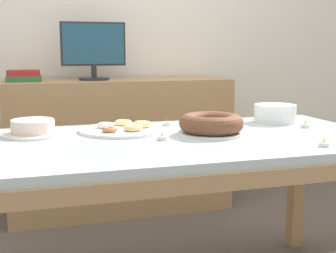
{
  "coord_description": "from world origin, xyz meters",
  "views": [
    {
      "loc": [
        -0.6,
        -1.82,
        1.12
      ],
      "look_at": [
        -0.07,
        -0.06,
        0.81
      ],
      "focal_mm": 50.0,
      "sensor_mm": 36.0,
      "label": 1
    }
  ],
  "objects_px": {
    "cake_chocolate_round": "(33,129)",
    "tealight_near_cakes": "(162,138)",
    "book_stack": "(24,76)",
    "plate_stack": "(275,113)",
    "computer_monitor": "(93,51)",
    "tealight_near_front": "(305,126)",
    "pastry_platter": "(123,129)",
    "tealight_right_edge": "(324,144)",
    "cake_golden_bundt": "(211,124)",
    "tealight_left_edge": "(167,123)",
    "tealight_centre": "(207,123)"
  },
  "relations": [
    {
      "from": "cake_chocolate_round",
      "to": "tealight_near_cakes",
      "type": "relative_size",
      "value": 6.54
    },
    {
      "from": "book_stack",
      "to": "plate_stack",
      "type": "relative_size",
      "value": 1.05
    },
    {
      "from": "computer_monitor",
      "to": "tealight_near_front",
      "type": "height_order",
      "value": "computer_monitor"
    },
    {
      "from": "pastry_platter",
      "to": "tealight_right_edge",
      "type": "xyz_separation_m",
      "value": [
        0.67,
        -0.55,
        -0.0
      ]
    },
    {
      "from": "book_stack",
      "to": "cake_golden_bundt",
      "type": "xyz_separation_m",
      "value": [
        0.77,
        -1.26,
        -0.15
      ]
    },
    {
      "from": "cake_chocolate_round",
      "to": "plate_stack",
      "type": "bearing_deg",
      "value": 1.24
    },
    {
      "from": "computer_monitor",
      "to": "cake_chocolate_round",
      "type": "xyz_separation_m",
      "value": [
        -0.42,
        -1.06,
        -0.32
      ]
    },
    {
      "from": "computer_monitor",
      "to": "plate_stack",
      "type": "xyz_separation_m",
      "value": [
        0.76,
        -1.03,
        -0.31
      ]
    },
    {
      "from": "tealight_near_front",
      "to": "tealight_right_edge",
      "type": "bearing_deg",
      "value": -114.16
    },
    {
      "from": "cake_chocolate_round",
      "to": "tealight_left_edge",
      "type": "bearing_deg",
      "value": 7.99
    },
    {
      "from": "cake_golden_bundt",
      "to": "computer_monitor",
      "type": "bearing_deg",
      "value": 104.3
    },
    {
      "from": "tealight_centre",
      "to": "plate_stack",
      "type": "bearing_deg",
      "value": -3.42
    },
    {
      "from": "computer_monitor",
      "to": "tealight_near_front",
      "type": "relative_size",
      "value": 10.6
    },
    {
      "from": "tealight_centre",
      "to": "computer_monitor",
      "type": "bearing_deg",
      "value": 111.54
    },
    {
      "from": "cake_golden_bundt",
      "to": "pastry_platter",
      "type": "distance_m",
      "value": 0.4
    },
    {
      "from": "cake_chocolate_round",
      "to": "tealight_centre",
      "type": "distance_m",
      "value": 0.82
    },
    {
      "from": "cake_chocolate_round",
      "to": "plate_stack",
      "type": "distance_m",
      "value": 1.18
    },
    {
      "from": "book_stack",
      "to": "tealight_near_front",
      "type": "relative_size",
      "value": 5.53
    },
    {
      "from": "tealight_right_edge",
      "to": "tealight_centre",
      "type": "distance_m",
      "value": 0.65
    },
    {
      "from": "tealight_right_edge",
      "to": "tealight_centre",
      "type": "xyz_separation_m",
      "value": [
        -0.24,
        0.61,
        0.0
      ]
    },
    {
      "from": "plate_stack",
      "to": "tealight_near_front",
      "type": "bearing_deg",
      "value": -74.32
    },
    {
      "from": "computer_monitor",
      "to": "tealight_near_cakes",
      "type": "xyz_separation_m",
      "value": [
        0.08,
        -1.32,
        -0.34
      ]
    },
    {
      "from": "tealight_right_edge",
      "to": "tealight_left_edge",
      "type": "xyz_separation_m",
      "value": [
        -0.43,
        0.65,
        0.0
      ]
    },
    {
      "from": "pastry_platter",
      "to": "cake_golden_bundt",
      "type": "bearing_deg",
      "value": -27.94
    },
    {
      "from": "tealight_near_cakes",
      "to": "computer_monitor",
      "type": "bearing_deg",
      "value": 93.64
    },
    {
      "from": "book_stack",
      "to": "cake_chocolate_round",
      "type": "relative_size",
      "value": 0.85
    },
    {
      "from": "cake_chocolate_round",
      "to": "tealight_right_edge",
      "type": "height_order",
      "value": "cake_chocolate_round"
    },
    {
      "from": "pastry_platter",
      "to": "tealight_right_edge",
      "type": "relative_size",
      "value": 9.38
    },
    {
      "from": "cake_chocolate_round",
      "to": "tealight_right_edge",
      "type": "relative_size",
      "value": 6.54
    },
    {
      "from": "computer_monitor",
      "to": "tealight_left_edge",
      "type": "relative_size",
      "value": 10.6
    },
    {
      "from": "cake_golden_bundt",
      "to": "tealight_right_edge",
      "type": "distance_m",
      "value": 0.48
    },
    {
      "from": "plate_stack",
      "to": "tealight_centre",
      "type": "relative_size",
      "value": 5.25
    },
    {
      "from": "computer_monitor",
      "to": "plate_stack",
      "type": "distance_m",
      "value": 1.32
    },
    {
      "from": "cake_golden_bundt",
      "to": "tealight_near_cakes",
      "type": "distance_m",
      "value": 0.25
    },
    {
      "from": "computer_monitor",
      "to": "cake_golden_bundt",
      "type": "height_order",
      "value": "computer_monitor"
    },
    {
      "from": "cake_golden_bundt",
      "to": "tealight_centre",
      "type": "bearing_deg",
      "value": 72.57
    },
    {
      "from": "tealight_centre",
      "to": "tealight_near_front",
      "type": "xyz_separation_m",
      "value": [
        0.41,
        -0.21,
        0.0
      ]
    },
    {
      "from": "tealight_right_edge",
      "to": "tealight_near_cakes",
      "type": "bearing_deg",
      "value": 151.24
    },
    {
      "from": "book_stack",
      "to": "tealight_left_edge",
      "type": "height_order",
      "value": "book_stack"
    },
    {
      "from": "cake_chocolate_round",
      "to": "tealight_near_cakes",
      "type": "xyz_separation_m",
      "value": [
        0.5,
        -0.26,
        -0.02
      ]
    },
    {
      "from": "cake_golden_bundt",
      "to": "pastry_platter",
      "type": "relative_size",
      "value": 0.76
    },
    {
      "from": "pastry_platter",
      "to": "tealight_centre",
      "type": "distance_m",
      "value": 0.43
    },
    {
      "from": "book_stack",
      "to": "plate_stack",
      "type": "bearing_deg",
      "value": -40.66
    },
    {
      "from": "tealight_near_front",
      "to": "tealight_near_cakes",
      "type": "bearing_deg",
      "value": -172.72
    },
    {
      "from": "plate_stack",
      "to": "cake_chocolate_round",
      "type": "bearing_deg",
      "value": -178.76
    },
    {
      "from": "tealight_left_edge",
      "to": "tealight_centre",
      "type": "relative_size",
      "value": 1.0
    },
    {
      "from": "cake_golden_bundt",
      "to": "tealight_near_cakes",
      "type": "xyz_separation_m",
      "value": [
        -0.24,
        -0.06,
        -0.03
      ]
    },
    {
      "from": "cake_golden_bundt",
      "to": "tealight_near_front",
      "type": "relative_size",
      "value": 7.17
    },
    {
      "from": "plate_stack",
      "to": "tealight_left_edge",
      "type": "height_order",
      "value": "plate_stack"
    },
    {
      "from": "pastry_platter",
      "to": "tealight_centre",
      "type": "height_order",
      "value": "pastry_platter"
    }
  ]
}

